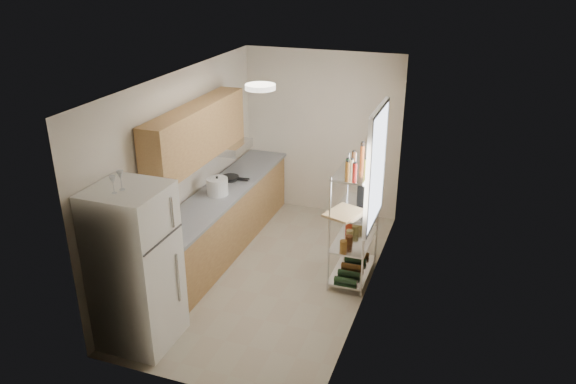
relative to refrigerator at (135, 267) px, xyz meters
name	(u,v)px	position (x,y,z in m)	size (l,w,h in m)	color
room	(271,184)	(0.87, 1.72, 0.40)	(2.52, 4.42, 2.62)	#B2A890
counter_run	(223,220)	(-0.05, 2.15, -0.45)	(0.63, 3.51, 0.90)	tan
upper_cabinets	(196,133)	(-0.19, 1.82, 0.91)	(0.33, 2.20, 0.72)	tan
range_hood	(229,146)	(-0.13, 2.62, 0.49)	(0.50, 0.60, 0.12)	#B7BABC
window	(376,167)	(2.09, 2.07, 0.65)	(0.06, 1.00, 1.46)	white
bakers_rack	(356,200)	(1.87, 2.01, 0.21)	(0.45, 0.90, 1.73)	silver
ceiling_dome	(260,87)	(0.87, 1.42, 1.67)	(0.34, 0.34, 0.06)	white
refrigerator	(135,267)	(0.00, 0.00, 0.00)	(0.74, 0.74, 1.80)	white
wine_glass_a	(113,185)	(-0.03, -0.14, 0.99)	(0.06, 0.06, 0.18)	silver
wine_glass_b	(121,180)	(-0.01, -0.05, 1.00)	(0.07, 0.07, 0.20)	silver
rice_cooker	(217,186)	(-0.04, 2.02, 0.12)	(0.29, 0.29, 0.23)	silver
frying_pan_large	(230,178)	(-0.11, 2.59, 0.02)	(0.25, 0.25, 0.04)	black
frying_pan_small	(230,179)	(-0.09, 2.55, 0.02)	(0.21, 0.21, 0.04)	black
cutting_board	(344,213)	(1.79, 1.76, 0.13)	(0.35, 0.46, 0.03)	tan
espresso_machine	(367,190)	(1.95, 2.28, 0.25)	(0.15, 0.23, 0.27)	black
storage_bag	(350,223)	(1.76, 2.30, -0.26)	(0.09, 0.13, 0.15)	#B43216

